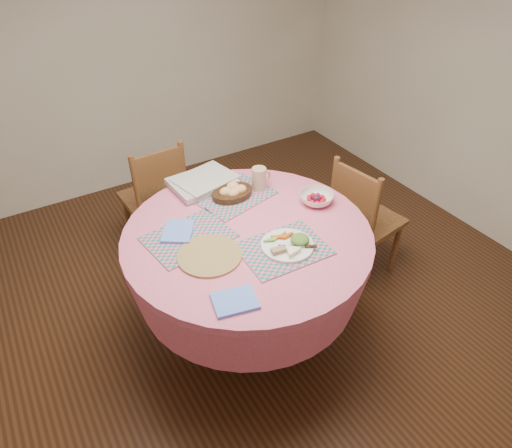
# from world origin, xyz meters

# --- Properties ---
(ground) EXTENTS (4.00, 4.00, 0.00)m
(ground) POSITION_xyz_m (0.00, 0.00, 0.00)
(ground) COLOR #331C0F
(ground) RESTS_ON ground
(room_envelope) EXTENTS (4.01, 4.01, 2.71)m
(room_envelope) POSITION_xyz_m (0.00, 0.00, 1.71)
(room_envelope) COLOR silver
(room_envelope) RESTS_ON ground
(dining_table) EXTENTS (1.24, 1.24, 0.75)m
(dining_table) POSITION_xyz_m (0.00, 0.00, 0.56)
(dining_table) COLOR pink
(dining_table) RESTS_ON ground
(chair_right) EXTENTS (0.43, 0.44, 0.84)m
(chair_right) POSITION_xyz_m (0.89, 0.10, 0.44)
(chair_right) COLOR brown
(chair_right) RESTS_ON ground
(chair_back) EXTENTS (0.41, 0.40, 0.85)m
(chair_back) POSITION_xyz_m (-0.13, 1.00, 0.44)
(chair_back) COLOR brown
(chair_back) RESTS_ON ground
(placemat_front) EXTENTS (0.41, 0.32, 0.01)m
(placemat_front) POSITION_xyz_m (0.08, -0.20, 0.75)
(placemat_front) COLOR #147467
(placemat_front) RESTS_ON dining_table
(placemat_left) EXTENTS (0.44, 0.35, 0.01)m
(placemat_left) POSITION_xyz_m (-0.27, 0.11, 0.75)
(placemat_left) COLOR #147467
(placemat_left) RESTS_ON dining_table
(placemat_back) EXTENTS (0.46, 0.39, 0.01)m
(placemat_back) POSITION_xyz_m (0.10, 0.31, 0.75)
(placemat_back) COLOR #147467
(placemat_back) RESTS_ON dining_table
(wicker_trivet) EXTENTS (0.30, 0.30, 0.01)m
(wicker_trivet) POSITION_xyz_m (-0.24, -0.07, 0.76)
(wicker_trivet) COLOR olive
(wicker_trivet) RESTS_ON dining_table
(napkin_near) EXTENTS (0.21, 0.18, 0.01)m
(napkin_near) POSITION_xyz_m (-0.28, -0.38, 0.76)
(napkin_near) COLOR #5F88F5
(napkin_near) RESTS_ON dining_table
(napkin_far) EXTENTS (0.22, 0.23, 0.01)m
(napkin_far) POSITION_xyz_m (-0.30, 0.17, 0.76)
(napkin_far) COLOR #5F88F5
(napkin_far) RESTS_ON placemat_left
(dinner_plate) EXTENTS (0.25, 0.25, 0.05)m
(dinner_plate) POSITION_xyz_m (0.11, -0.21, 0.77)
(dinner_plate) COLOR white
(dinner_plate) RESTS_ON placemat_front
(bread_bowl) EXTENTS (0.23, 0.23, 0.08)m
(bread_bowl) POSITION_xyz_m (0.09, 0.31, 0.78)
(bread_bowl) COLOR black
(bread_bowl) RESTS_ON placemat_back
(latte_mug) EXTENTS (0.12, 0.08, 0.13)m
(latte_mug) POSITION_xyz_m (0.26, 0.31, 0.82)
(latte_mug) COLOR tan
(latte_mug) RESTS_ON placemat_back
(fruit_bowl) EXTENTS (0.21, 0.21, 0.06)m
(fruit_bowl) POSITION_xyz_m (0.45, 0.03, 0.78)
(fruit_bowl) COLOR white
(fruit_bowl) RESTS_ON dining_table
(newspaper_stack) EXTENTS (0.38, 0.31, 0.04)m
(newspaper_stack) POSITION_xyz_m (0.00, 0.50, 0.78)
(newspaper_stack) COLOR silver
(newspaper_stack) RESTS_ON dining_table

